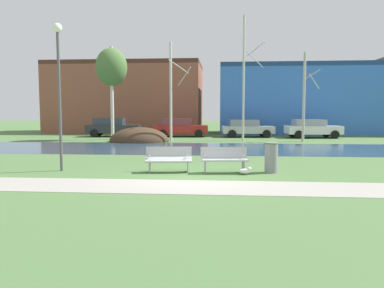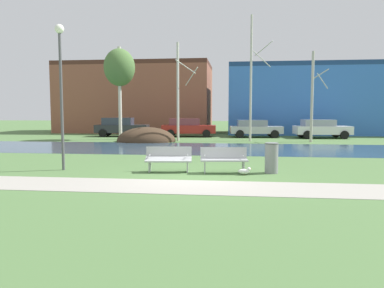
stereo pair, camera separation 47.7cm
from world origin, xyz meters
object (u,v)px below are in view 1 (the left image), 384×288
object	(u,v)px
trash_bin	(271,157)
streetlamp	(59,73)
parked_van_nearest_dark	(113,127)
parked_hatch_third_silver	(247,128)
bench_left	(169,159)
seagull	(245,171)
bench_right	(224,159)
parked_wagon_fourth_white	(312,128)
parked_sedan_second_red	(180,127)

from	to	relation	value
trash_bin	streetlamp	world-z (taller)	streetlamp
parked_van_nearest_dark	parked_hatch_third_silver	size ratio (longest dim) A/B	1.05
bench_left	parked_hatch_third_silver	distance (m)	18.30
seagull	parked_hatch_third_silver	world-z (taller)	parked_hatch_third_silver
bench_right	seagull	bearing A→B (deg)	-27.17
bench_right	parked_hatch_third_silver	size ratio (longest dim) A/B	0.39
parked_van_nearest_dark	parked_wagon_fourth_white	xyz separation A→B (m)	(16.24, -0.22, -0.04)
bench_left	parked_van_nearest_dark	xyz separation A→B (m)	(-7.29, 17.67, 0.35)
parked_sedan_second_red	parked_hatch_third_silver	bearing A→B (deg)	-0.87
streetlamp	parked_wagon_fourth_white	xyz separation A→B (m)	(12.79, 17.48, -2.67)
parked_van_nearest_dark	parked_hatch_third_silver	bearing A→B (deg)	1.12
bench_left	parked_van_nearest_dark	world-z (taller)	parked_van_nearest_dark
bench_right	streetlamp	size ratio (longest dim) A/B	0.32
trash_bin	streetlamp	distance (m)	7.93
bench_right	parked_wagon_fourth_white	world-z (taller)	parked_wagon_fourth_white
trash_bin	streetlamp	bearing A→B (deg)	-178.54
parked_hatch_third_silver	parked_sedan_second_red	bearing A→B (deg)	179.13
bench_left	parked_sedan_second_red	size ratio (longest dim) A/B	0.36
trash_bin	parked_wagon_fourth_white	distance (m)	18.13
parked_sedan_second_red	trash_bin	bearing A→B (deg)	-73.71
parked_sedan_second_red	parked_wagon_fourth_white	distance (m)	10.64
bench_right	seagull	xyz separation A→B (m)	(0.69, -0.36, -0.34)
parked_van_nearest_dark	parked_wagon_fourth_white	bearing A→B (deg)	-0.77
streetlamp	trash_bin	bearing A→B (deg)	1.46
parked_sedan_second_red	bench_right	bearing A→B (deg)	-78.70
seagull	parked_sedan_second_red	size ratio (longest dim) A/B	0.10
bench_right	parked_wagon_fourth_white	xyz separation A→B (m)	(7.03, 17.46, 0.30)
bench_left	parked_wagon_fourth_white	world-z (taller)	parked_wagon_fourth_white
streetlamp	parked_wagon_fourth_white	bearing A→B (deg)	53.81
trash_bin	streetlamp	xyz separation A→B (m)	(-7.37, -0.19, 2.91)
bench_right	parked_sedan_second_red	xyz separation A→B (m)	(-3.59, 17.98, 0.33)
streetlamp	parked_sedan_second_red	size ratio (longest dim) A/B	1.13
bench_right	seagull	size ratio (longest dim) A/B	3.61
trash_bin	parked_van_nearest_dark	world-z (taller)	parked_van_nearest_dark
seagull	parked_sedan_second_red	world-z (taller)	parked_sedan_second_red
bench_left	bench_right	size ratio (longest dim) A/B	1.00
bench_left	parked_hatch_third_silver	xyz separation A→B (m)	(3.84, 17.89, 0.28)
bench_left	seagull	size ratio (longest dim) A/B	3.61
streetlamp	parked_van_nearest_dark	world-z (taller)	streetlamp
trash_bin	parked_wagon_fourth_white	bearing A→B (deg)	72.60
parked_hatch_third_silver	bench_left	bearing A→B (deg)	-102.11
trash_bin	seagull	distance (m)	1.13
parked_sedan_second_red	parked_wagon_fourth_white	xyz separation A→B (m)	(10.62, -0.52, -0.02)
bench_left	parked_wagon_fourth_white	distance (m)	19.62
seagull	parked_wagon_fourth_white	world-z (taller)	parked_wagon_fourth_white
trash_bin	parked_sedan_second_red	world-z (taller)	parked_sedan_second_red
bench_left	parked_hatch_third_silver	world-z (taller)	parked_hatch_third_silver
seagull	parked_van_nearest_dark	distance (m)	20.58
parked_sedan_second_red	parked_wagon_fourth_white	size ratio (longest dim) A/B	1.04
seagull	streetlamp	xyz separation A→B (m)	(-6.45, 0.33, 3.32)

